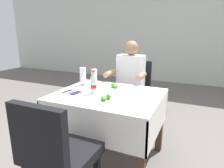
# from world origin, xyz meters

# --- Properties ---
(ground_plane) EXTENTS (11.00, 11.00, 0.00)m
(ground_plane) POSITION_xyz_m (0.00, 0.00, 0.00)
(ground_plane) COLOR #66605B
(back_wall) EXTENTS (11.00, 0.12, 2.74)m
(back_wall) POSITION_xyz_m (0.00, 4.01, 1.37)
(back_wall) COLOR silver
(back_wall) RESTS_ON ground
(main_dining_table) EXTENTS (1.09, 0.89, 0.75)m
(main_dining_table) POSITION_xyz_m (0.12, 0.14, 0.58)
(main_dining_table) COLOR white
(main_dining_table) RESTS_ON ground
(chair_far_diner_seat) EXTENTS (0.44, 0.50, 0.97)m
(chair_far_diner_seat) POSITION_xyz_m (0.12, 0.97, 0.55)
(chair_far_diner_seat) COLOR black
(chair_far_diner_seat) RESTS_ON ground
(chair_near_camera_side) EXTENTS (0.44, 0.50, 0.97)m
(chair_near_camera_side) POSITION_xyz_m (0.12, -0.70, 0.55)
(chair_near_camera_side) COLOR black
(chair_near_camera_side) RESTS_ON ground
(seated_diner_far) EXTENTS (0.50, 0.46, 1.26)m
(seated_diner_far) POSITION_xyz_m (0.10, 0.87, 0.71)
(seated_diner_far) COLOR #282D42
(seated_diner_far) RESTS_ON ground
(plate_near_camera) EXTENTS (0.23, 0.23, 0.06)m
(plate_near_camera) POSITION_xyz_m (0.20, -0.07, 0.77)
(plate_near_camera) COLOR white
(plate_near_camera) RESTS_ON main_dining_table
(plate_far_diner) EXTENTS (0.25, 0.25, 0.07)m
(plate_far_diner) POSITION_xyz_m (0.11, 0.34, 0.77)
(plate_far_diner) COLOR white
(plate_far_diner) RESTS_ON main_dining_table
(beer_glass_left) EXTENTS (0.07, 0.07, 0.22)m
(beer_glass_left) POSITION_xyz_m (-0.12, 0.28, 0.86)
(beer_glass_left) COLOR white
(beer_glass_left) RESTS_ON main_dining_table
(beer_glass_middle) EXTENTS (0.07, 0.07, 0.21)m
(beer_glass_middle) POSITION_xyz_m (-0.30, 0.32, 0.87)
(beer_glass_middle) COLOR white
(beer_glass_middle) RESTS_ON main_dining_table
(cola_bottle_primary) EXTENTS (0.06, 0.06, 0.24)m
(cola_bottle_primary) POSITION_xyz_m (-0.02, 0.09, 0.86)
(cola_bottle_primary) COLOR silver
(cola_bottle_primary) RESTS_ON main_dining_table
(napkin_cutlery_set) EXTENTS (0.19, 0.20, 0.01)m
(napkin_cutlery_set) POSITION_xyz_m (-0.24, 0.02, 0.76)
(napkin_cutlery_set) COLOR #231E4C
(napkin_cutlery_set) RESTS_ON main_dining_table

